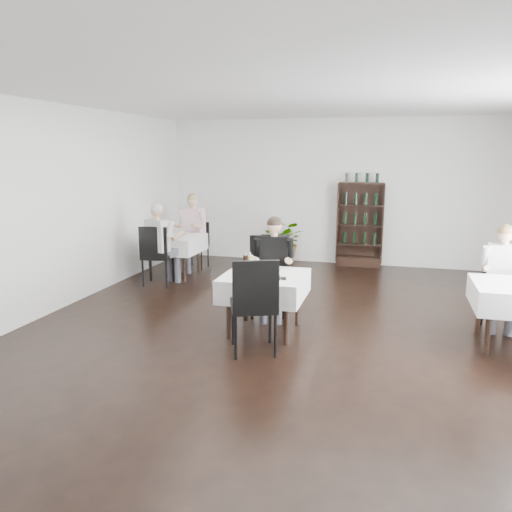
{
  "coord_description": "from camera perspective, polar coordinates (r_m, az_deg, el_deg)",
  "views": [
    {
      "loc": [
        1.24,
        -5.99,
        2.27
      ],
      "look_at": [
        -0.47,
        0.2,
        0.96
      ],
      "focal_mm": 35.0,
      "sensor_mm": 36.0,
      "label": 1
    }
  ],
  "objects": [
    {
      "name": "pilsner_lager",
      "position": [
        6.5,
        -0.66,
        -0.86
      ],
      "size": [
        0.06,
        0.06,
        0.26
      ],
      "color": "gold",
      "rests_on": "main_table"
    },
    {
      "name": "plate_far",
      "position": [
        6.53,
        1.81,
        -1.62
      ],
      "size": [
        0.23,
        0.23,
        0.07
      ],
      "color": "white",
      "rests_on": "main_table"
    },
    {
      "name": "main_chair_near",
      "position": [
        5.68,
        -0.19,
        -5.06
      ],
      "size": [
        0.67,
        0.68,
        1.14
      ],
      "color": "black",
      "rests_on": "ground"
    },
    {
      "name": "coke_bottle",
      "position": [
        6.42,
        -0.46,
        -1.12
      ],
      "size": [
        0.06,
        0.06,
        0.23
      ],
      "color": "silver",
      "rests_on": "main_table"
    },
    {
      "name": "napkin_cutlery",
      "position": [
        6.14,
        2.59,
        -2.56
      ],
      "size": [
        0.22,
        0.2,
        0.02
      ],
      "color": "black",
      "rests_on": "main_table"
    },
    {
      "name": "left_chair_far",
      "position": [
        10.21,
        -6.7,
        1.62
      ],
      "size": [
        0.42,
        0.43,
        0.92
      ],
      "color": "black",
      "rests_on": "ground"
    },
    {
      "name": "main_chair_far",
      "position": [
        7.19,
        1.32,
        -1.58
      ],
      "size": [
        0.63,
        0.64,
        1.12
      ],
      "color": "black",
      "rests_on": "ground"
    },
    {
      "name": "right_chair_far",
      "position": [
        7.28,
        26.25,
        -3.52
      ],
      "size": [
        0.45,
        0.46,
        0.93
      ],
      "color": "black",
      "rests_on": "ground"
    },
    {
      "name": "diner_left_far",
      "position": [
        9.93,
        -7.42,
        3.4
      ],
      "size": [
        0.62,
        0.64,
        1.52
      ],
      "color": "#43434B",
      "rests_on": "ground"
    },
    {
      "name": "room_shell",
      "position": [
        6.16,
        3.72,
        4.33
      ],
      "size": [
        9.0,
        9.0,
        9.0
      ],
      "color": "black",
      "rests_on": "ground"
    },
    {
      "name": "diner_right_far",
      "position": [
        7.25,
        26.38,
        -1.37
      ],
      "size": [
        0.53,
        0.54,
        1.38
      ],
      "color": "#43434B",
      "rests_on": "ground"
    },
    {
      "name": "potted_tree",
      "position": [
        10.54,
        3.46,
        1.63
      ],
      "size": [
        0.94,
        0.84,
        0.92
      ],
      "primitive_type": "imported",
      "rotation": [
        0.0,
        0.0,
        -0.16
      ],
      "color": "#28591E",
      "rests_on": "ground"
    },
    {
      "name": "diner_main",
      "position": [
        6.92,
        2.01,
        -0.45
      ],
      "size": [
        0.57,
        0.58,
        1.44
      ],
      "color": "#43434B",
      "rests_on": "ground"
    },
    {
      "name": "left_table",
      "position": [
        9.5,
        -9.32,
        1.38
      ],
      "size": [
        0.98,
        0.98,
        0.77
      ],
      "color": "black",
      "rests_on": "ground"
    },
    {
      "name": "diner_left_near",
      "position": [
        8.85,
        -10.77,
        2.06
      ],
      "size": [
        0.62,
        0.66,
        1.46
      ],
      "color": "#43434B",
      "rests_on": "ground"
    },
    {
      "name": "left_chair_near",
      "position": [
        8.85,
        -11.37,
        0.48
      ],
      "size": [
        0.56,
        0.56,
        1.07
      ],
      "color": "black",
      "rests_on": "ground"
    },
    {
      "name": "main_table",
      "position": [
        6.4,
        0.99,
        -3.4
      ],
      "size": [
        1.03,
        1.03,
        0.77
      ],
      "color": "black",
      "rests_on": "ground"
    },
    {
      "name": "wine_shelf",
      "position": [
        10.42,
        11.8,
        3.44
      ],
      "size": [
        0.9,
        0.28,
        1.75
      ],
      "color": "black",
      "rests_on": "ground"
    },
    {
      "name": "pilsner_dark",
      "position": [
        6.37,
        -1.2,
        -0.96
      ],
      "size": [
        0.07,
        0.07,
        0.3
      ],
      "color": "black",
      "rests_on": "main_table"
    },
    {
      "name": "plate_near",
      "position": [
        6.12,
        1.33,
        -2.49
      ],
      "size": [
        0.25,
        0.25,
        0.08
      ],
      "color": "white",
      "rests_on": "main_table"
    }
  ]
}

